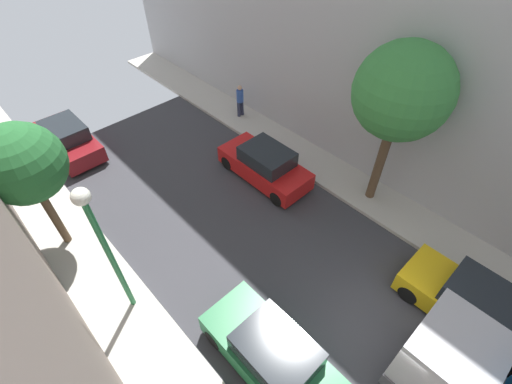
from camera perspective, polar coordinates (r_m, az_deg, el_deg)
The scene contains 10 objects.
ground at distance 11.95m, azimuth 18.89°, elevation -22.05°, with size 32.00×32.00×0.00m, color #38383D.
sidewalk_right at distance 14.89m, azimuth 29.29°, elevation -7.78°, with size 2.00×44.00×0.15m, color #B7B2A8.
parked_car_left_2 at distance 10.51m, azimuth 2.70°, elevation -24.79°, with size 1.78×4.20×1.57m.
parked_car_left_3 at distance 18.87m, azimuth -28.13°, elevation 7.57°, with size 1.78×4.20×1.57m.
parked_car_right_2 at distance 12.86m, azimuth 31.75°, elevation -15.32°, with size 1.78×4.20×1.57m.
parked_car_right_3 at distance 15.22m, azimuth 1.45°, elevation 4.41°, with size 1.78×4.20×1.57m.
pedestrian at distance 18.95m, azimuth -2.58°, elevation 14.64°, with size 0.40×0.36×1.72m.
street_tree_0 at distance 12.58m, azimuth -33.52°, elevation 3.71°, with size 2.52×2.52×4.91m.
street_tree_1 at distance 12.72m, azimuth 22.53°, elevation 14.54°, with size 3.25×3.25×6.33m.
lamp_post at distance 9.77m, azimuth -23.72°, elevation -6.70°, with size 0.44×0.44×5.03m.
Camera 1 is at (-5.55, -0.65, 10.56)m, focal length 24.81 mm.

